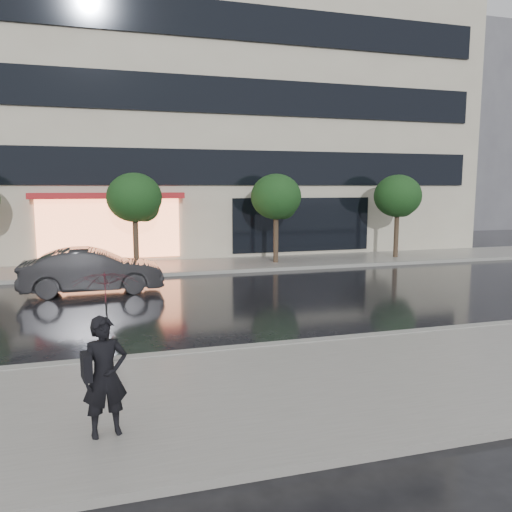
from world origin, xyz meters
name	(u,v)px	position (x,y,z in m)	size (l,w,h in m)	color
ground	(289,334)	(0.00, 0.00, 0.00)	(120.00, 120.00, 0.00)	black
sidewalk_near	(352,383)	(0.00, -3.25, 0.06)	(60.00, 4.50, 0.12)	slate
sidewalk_far	(208,265)	(0.00, 10.25, 0.06)	(60.00, 3.50, 0.12)	slate
curb_near	(304,343)	(0.00, -1.00, 0.07)	(60.00, 0.25, 0.14)	gray
curb_far	(216,272)	(0.00, 8.50, 0.07)	(60.00, 0.25, 0.14)	gray
office_building	(180,85)	(0.00, 17.97, 9.00)	(30.00, 12.76, 18.00)	#B7B19B
bg_building_right	(457,135)	(26.00, 28.00, 8.00)	(12.00, 12.00, 16.00)	#4C4C54
tree_mid_west	(136,199)	(-2.94, 10.03, 2.92)	(2.20, 2.20, 3.99)	#33261C
tree_mid_east	(277,198)	(3.06, 10.03, 2.92)	(2.20, 2.20, 3.99)	#33261C
tree_far_east	(398,198)	(9.06, 10.03, 2.92)	(2.20, 2.20, 3.99)	#33261C
parked_car	(93,271)	(-4.57, 6.07, 0.73)	(1.54, 4.43, 1.46)	black
pedestrian_with_umbrella	(105,332)	(-4.04, -4.07, 1.53)	(0.98, 1.00, 2.23)	black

